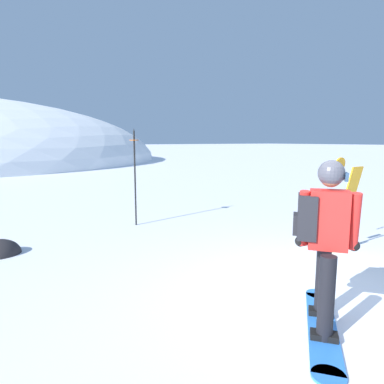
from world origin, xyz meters
The scene contains 4 objects.
ground_plane centered at (0.00, 0.00, 0.00)m, with size 300.00×300.00×0.00m, color white.
snowboarder_main centered at (-0.60, -0.25, 0.92)m, with size 1.47×1.29×1.71m.
spare_snowboard centered at (1.71, 1.06, 0.82)m, with size 0.28×0.39×1.62m.
piste_marker_near centered at (-0.42, 4.78, 1.23)m, with size 0.20×0.20×2.16m.
Camera 1 is at (-3.47, -2.30, 1.90)m, focal length 32.22 mm.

